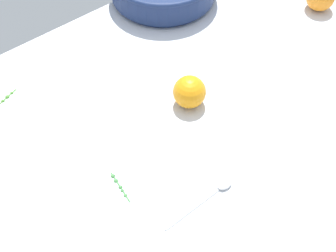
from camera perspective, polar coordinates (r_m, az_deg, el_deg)
ground_plane at (r=95.93cm, az=-0.47°, el=-4.30°), size 131.67×93.50×3.00cm
loose_orange_1 at (r=101.43cm, az=2.50°, el=3.96°), size 6.86×6.86×6.86cm
spoon at (r=89.95cm, az=4.86°, el=-7.95°), size 15.76×2.27×1.00cm
herb_sprig_0 at (r=110.04cm, az=-18.27°, el=3.10°), size 6.50×2.56×0.94cm
herb_sprig_1 at (r=91.57cm, az=-5.77°, el=-6.67°), size 1.49×7.38×0.84cm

